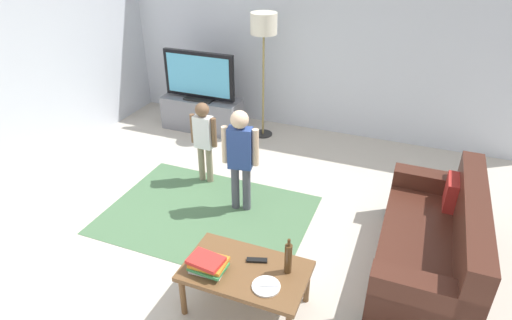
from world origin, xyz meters
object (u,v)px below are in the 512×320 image
(child_center, at_px, (240,152))
(book_stack, at_px, (208,264))
(floor_lamp, at_px, (264,31))
(tv_remote, at_px, (257,260))
(child_near_tv, at_px, (204,135))
(bottle, at_px, (288,258))
(plate, at_px, (266,286))
(tv, at_px, (199,76))
(coffee_table, at_px, (246,274))
(tv_stand, at_px, (202,114))
(couch, at_px, (436,248))

(child_center, xyz_separation_m, book_stack, (0.33, -1.41, -0.23))
(floor_lamp, distance_m, tv_remote, 3.42)
(child_near_tv, bearing_deg, bottle, -45.26)
(child_near_tv, height_order, tv_remote, child_near_tv)
(floor_lamp, relative_size, plate, 8.09)
(plate, bearing_deg, floor_lamp, 111.27)
(bottle, distance_m, tv_remote, 0.30)
(tv, bearing_deg, coffee_table, -56.27)
(tv_remote, bearing_deg, tv, 107.27)
(floor_lamp, relative_size, tv_remote, 10.47)
(tv_stand, relative_size, child_center, 1.01)
(child_center, xyz_separation_m, plate, (0.82, -1.41, -0.28))
(child_near_tv, bearing_deg, child_center, -30.96)
(floor_lamp, bearing_deg, plate, -68.73)
(book_stack, height_order, bottle, bottle)
(tv, relative_size, child_near_tv, 1.07)
(book_stack, xyz_separation_m, tv_remote, (0.32, 0.24, -0.05))
(tv, height_order, couch, tv)
(couch, xyz_separation_m, plate, (-1.20, -1.12, 0.14))
(floor_lamp, distance_m, child_near_tv, 1.75)
(couch, height_order, book_stack, couch)
(child_near_tv, height_order, coffee_table, child_near_tv)
(coffee_table, relative_size, tv_remote, 5.88)
(couch, height_order, plate, couch)
(tv_stand, height_order, bottle, bottle)
(child_near_tv, xyz_separation_m, tv_remote, (1.29, -1.56, -0.19))
(tv, xyz_separation_m, floor_lamp, (0.94, 0.17, 0.70))
(tv_stand, distance_m, tv, 0.60)
(coffee_table, distance_m, book_stack, 0.32)
(bottle, bearing_deg, coffee_table, -162.65)
(child_near_tv, distance_m, child_center, 0.75)
(floor_lamp, height_order, coffee_table, floor_lamp)
(child_center, distance_m, tv_remote, 1.37)
(child_near_tv, bearing_deg, plate, -50.84)
(couch, xyz_separation_m, tv_remote, (-1.37, -0.88, 0.14))
(tv, bearing_deg, child_near_tv, -60.19)
(tv_remote, height_order, plate, plate)
(tv_stand, distance_m, floor_lamp, 1.61)
(tv_stand, bearing_deg, tv, -90.00)
(floor_lamp, xyz_separation_m, coffee_table, (1.06, -3.16, -1.17))
(floor_lamp, distance_m, coffee_table, 3.53)
(bottle, bearing_deg, child_center, 127.74)
(plate, bearing_deg, coffee_table, 151.42)
(tv, height_order, coffee_table, tv)
(floor_lamp, bearing_deg, coffee_table, -71.51)
(floor_lamp, distance_m, book_stack, 3.53)
(coffee_table, relative_size, book_stack, 3.24)
(couch, relative_size, floor_lamp, 1.01)
(floor_lamp, relative_size, child_center, 1.50)
(tv_stand, xyz_separation_m, book_stack, (1.72, -3.12, 0.24))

